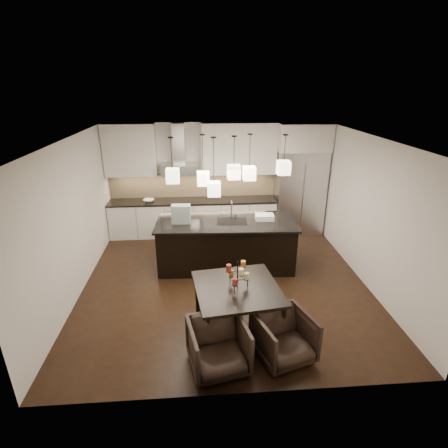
{
  "coord_description": "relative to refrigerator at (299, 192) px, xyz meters",
  "views": [
    {
      "loc": [
        -0.48,
        -6.05,
        3.7
      ],
      "look_at": [
        0.0,
        0.2,
        1.15
      ],
      "focal_mm": 28.0,
      "sensor_mm": 36.0,
      "label": 1
    }
  ],
  "objects": [
    {
      "name": "floor",
      "position": [
        -2.1,
        -2.38,
        -1.08
      ],
      "size": [
        5.5,
        5.5,
        0.02
      ],
      "primitive_type": "cube",
      "color": "black",
      "rests_on": "ground"
    },
    {
      "name": "ceiling",
      "position": [
        -2.1,
        -2.38,
        1.73
      ],
      "size": [
        5.5,
        5.5,
        0.02
      ],
      "primitive_type": "cube",
      "color": "white",
      "rests_on": "wall_back"
    },
    {
      "name": "wall_back",
      "position": [
        -2.1,
        0.38,
        0.32
      ],
      "size": [
        5.5,
        0.02,
        2.8
      ],
      "primitive_type": "cube",
      "color": "silver",
      "rests_on": "ground"
    },
    {
      "name": "wall_front",
      "position": [
        -2.1,
        -5.14,
        0.32
      ],
      "size": [
        5.5,
        0.02,
        2.8
      ],
      "primitive_type": "cube",
      "color": "silver",
      "rests_on": "ground"
    },
    {
      "name": "wall_left",
      "position": [
        -4.86,
        -2.38,
        0.32
      ],
      "size": [
        0.02,
        5.5,
        2.8
      ],
      "primitive_type": "cube",
      "color": "silver",
      "rests_on": "ground"
    },
    {
      "name": "wall_right",
      "position": [
        0.66,
        -2.38,
        0.32
      ],
      "size": [
        0.02,
        5.5,
        2.8
      ],
      "primitive_type": "cube",
      "color": "silver",
      "rests_on": "ground"
    },
    {
      "name": "refrigerator",
      "position": [
        0.0,
        0.0,
        0.0
      ],
      "size": [
        1.2,
        0.72,
        2.15
      ],
      "primitive_type": "cube",
      "color": "#B7B7BA",
      "rests_on": "floor"
    },
    {
      "name": "fridge_panel",
      "position": [
        0.0,
        0.0,
        1.4
      ],
      "size": [
        1.26,
        0.72,
        0.65
      ],
      "primitive_type": "cube",
      "color": "silver",
      "rests_on": "refrigerator"
    },
    {
      "name": "lower_cabinets",
      "position": [
        -2.73,
        0.05,
        -0.64
      ],
      "size": [
        4.21,
        0.62,
        0.88
      ],
      "primitive_type": "cube",
      "color": "silver",
      "rests_on": "floor"
    },
    {
      "name": "countertop",
      "position": [
        -2.73,
        0.05,
        -0.17
      ],
      "size": [
        4.21,
        0.66,
        0.04
      ],
      "primitive_type": "cube",
      "color": "black",
      "rests_on": "lower_cabinets"
    },
    {
      "name": "backsplash",
      "position": [
        -2.73,
        0.35,
        0.16
      ],
      "size": [
        4.21,
        0.02,
        0.63
      ],
      "primitive_type": "cube",
      "color": "tan",
      "rests_on": "countertop"
    },
    {
      "name": "upper_cab_left",
      "position": [
        -4.2,
        0.19,
        1.1
      ],
      "size": [
        1.25,
        0.35,
        1.25
      ],
      "primitive_type": "cube",
      "color": "silver",
      "rests_on": "wall_back"
    },
    {
      "name": "upper_cab_right",
      "position": [
        -1.55,
        0.19,
        1.1
      ],
      "size": [
        1.85,
        0.35,
        1.25
      ],
      "primitive_type": "cube",
      "color": "silver",
      "rests_on": "wall_back"
    },
    {
      "name": "hood_canopy",
      "position": [
        -3.03,
        0.1,
        0.65
      ],
      "size": [
        0.9,
        0.52,
        0.24
      ],
      "primitive_type": "cube",
      "color": "#B7B7BA",
      "rests_on": "wall_back"
    },
    {
      "name": "hood_chimney",
      "position": [
        -3.03,
        0.21,
        1.24
      ],
      "size": [
        0.3,
        0.28,
        0.96
      ],
      "primitive_type": "cube",
      "color": "#B7B7BA",
      "rests_on": "hood_canopy"
    },
    {
      "name": "fruit_bowl",
      "position": [
        -3.83,
        0.0,
        -0.12
      ],
      "size": [
        0.29,
        0.29,
        0.06
      ],
      "primitive_type": "imported",
      "rotation": [
        0.0,
        0.0,
        -0.14
      ],
      "color": "silver",
      "rests_on": "countertop"
    },
    {
      "name": "island_body",
      "position": [
        -2.02,
        -1.72,
        -0.58
      ],
      "size": [
        2.84,
        1.25,
        0.98
      ],
      "primitive_type": "cube",
      "rotation": [
        0.0,
        0.0,
        -0.05
      ],
      "color": "black",
      "rests_on": "floor"
    },
    {
      "name": "island_top",
      "position": [
        -2.02,
        -1.72,
        -0.07
      ],
      "size": [
        2.94,
        1.34,
        0.04
      ],
      "primitive_type": "cube",
      "rotation": [
        0.0,
        0.0,
        -0.05
      ],
      "color": "black",
      "rests_on": "island_body"
    },
    {
      "name": "faucet",
      "position": [
        -1.91,
        -1.62,
        0.17
      ],
      "size": [
        0.12,
        0.27,
        0.42
      ],
      "primitive_type": null,
      "rotation": [
        0.0,
        0.0,
        -0.05
      ],
      "color": "silver",
      "rests_on": "island_top"
    },
    {
      "name": "tote_bag",
      "position": [
        -2.94,
        -1.74,
        0.14
      ],
      "size": [
        0.39,
        0.22,
        0.38
      ],
      "primitive_type": "cube",
      "rotation": [
        0.0,
        0.0,
        -0.05
      ],
      "color": "#20513E",
      "rests_on": "island_top"
    },
    {
      "name": "food_container",
      "position": [
        -1.21,
        -1.7,
        0.01
      ],
      "size": [
        0.39,
        0.29,
        0.11
      ],
      "primitive_type": "cube",
      "rotation": [
        0.0,
        0.0,
        -0.05
      ],
      "color": "silver",
      "rests_on": "island_top"
    },
    {
      "name": "dining_table",
      "position": [
        -2.02,
        -3.84,
        -0.69
      ],
      "size": [
        1.43,
        1.43,
        0.77
      ],
      "primitive_type": null,
      "rotation": [
        0.0,
        0.0,
        0.13
      ],
      "color": "black",
      "rests_on": "floor"
    },
    {
      "name": "candelabra",
      "position": [
        -2.02,
        -3.84,
        -0.09
      ],
      "size": [
        0.41,
        0.41,
        0.45
      ],
      "primitive_type": null,
      "rotation": [
        0.0,
        0.0,
        0.13
      ],
      "color": "black",
      "rests_on": "dining_table"
    },
    {
      "name": "candle_a",
      "position": [
        -1.88,
        -3.82,
        -0.13
      ],
      "size": [
        0.09,
        0.09,
        0.1
      ],
      "primitive_type": "cylinder",
      "rotation": [
        0.0,
        0.0,
        0.13
      ],
      "color": "#F8E29B",
      "rests_on": "candelabra"
    },
    {
      "name": "candle_b",
      "position": [
        -2.11,
        -3.72,
        -0.13
      ],
      "size": [
        0.09,
        0.09,
        0.1
      ],
      "primitive_type": "cylinder",
      "rotation": [
        0.0,
        0.0,
        0.13
      ],
      "color": "#C16935",
      "rests_on": "candelabra"
    },
    {
      "name": "candle_c",
      "position": [
        -2.07,
        -3.97,
        -0.13
      ],
      "size": [
        0.09,
        0.09,
        0.1
      ],
      "primitive_type": "cylinder",
      "rotation": [
        0.0,
        0.0,
        0.13
      ],
      "color": "maroon",
      "rests_on": "candelabra"
    },
    {
      "name": "candle_d",
      "position": [
        -1.92,
        -3.73,
        0.04
      ],
      "size": [
        0.09,
        0.09,
        0.1
      ],
      "primitive_type": "cylinder",
      "rotation": [
        0.0,
        0.0,
        0.13
      ],
      "color": "#C16935",
      "rests_on": "candelabra"
    },
    {
      "name": "candle_e",
      "position": [
        -2.15,
        -3.83,
        0.04
      ],
      "size": [
        0.09,
        0.09,
        0.1
      ],
      "primitive_type": "cylinder",
      "rotation": [
        0.0,
        0.0,
        0.13
      ],
      "color": "maroon",
      "rests_on": "candelabra"
    },
    {
      "name": "candle_f",
      "position": [
        -1.98,
        -3.96,
        0.04
      ],
      "size": [
        0.09,
        0.09,
        0.1
      ],
      "primitive_type": "cylinder",
      "rotation": [
        0.0,
        0.0,
        0.13
      ],
      "color": "#F8E29B",
      "rests_on": "candelabra"
    },
    {
      "name": "armchair_left",
      "position": [
        -2.37,
        -4.65,
        -0.72
      ],
      "size": [
        0.91,
        0.93,
        0.72
      ],
      "primitive_type": "imported",
      "rotation": [
        0.0,
        0.0,
        0.2
      ],
      "color": "black",
      "rests_on": "floor"
    },
    {
      "name": "armchair_right",
      "position": [
        -1.42,
        -4.53,
        -0.73
      ],
      "size": [
        0.95,
        0.96,
        0.7
      ],
      "primitive_type": "imported",
      "rotation": [
        0.0,
        0.0,
        0.32
      ],
      "color": "black",
      "rests_on": "floor"
    },
    {
      "name": "pendant_a",
      "position": [
        -3.05,
        -2.04,
        1.02
      ],
      "size": [
        0.24,
        0.24,
        0.26
      ],
      "primitive_type": "cube",
      "color": "#FFEBCC",
      "rests_on": "ceiling"
    },
    {
      "name": "pendant_b",
      "position": [
        -2.48,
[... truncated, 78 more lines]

